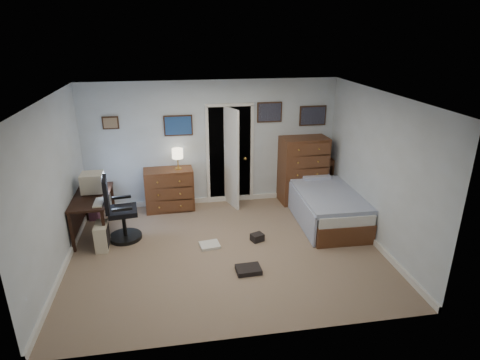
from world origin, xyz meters
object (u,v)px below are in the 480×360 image
object	(u,v)px
office_chair	(119,216)
low_dresser	(169,189)
computer_desk	(87,205)
tall_dresser	(303,170)
bed	(326,205)

from	to	relation	value
office_chair	low_dresser	xyz separation A→B (m)	(0.84, 1.12, -0.02)
computer_desk	office_chair	xyz separation A→B (m)	(0.55, -0.29, -0.12)
computer_desk	low_dresser	bearing A→B (deg)	30.23
computer_desk	tall_dresser	size ratio (longest dim) A/B	0.93
low_dresser	office_chair	bearing A→B (deg)	-130.00
computer_desk	office_chair	bearing A→B (deg)	-27.97
tall_dresser	bed	bearing A→B (deg)	-84.85
low_dresser	tall_dresser	distance (m)	2.74
tall_dresser	computer_desk	bearing A→B (deg)	-172.81
computer_desk	tall_dresser	distance (m)	4.20
computer_desk	bed	bearing A→B (deg)	-2.90
low_dresser	bed	world-z (taller)	low_dresser
bed	low_dresser	bearing A→B (deg)	161.90
tall_dresser	office_chair	bearing A→B (deg)	-166.82
low_dresser	tall_dresser	xyz separation A→B (m)	(2.73, -0.02, 0.26)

